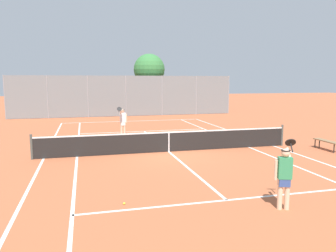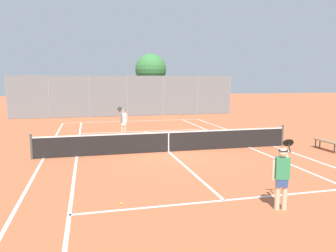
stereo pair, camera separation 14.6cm
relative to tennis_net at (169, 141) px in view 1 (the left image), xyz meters
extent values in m
plane|color=#B25B38|center=(0.00, 0.00, -0.51)|extent=(120.00, 120.00, 0.00)
cube|color=silver|center=(0.00, 11.90, -0.51)|extent=(11.00, 0.10, 0.01)
cube|color=silver|center=(-5.50, 0.00, -0.51)|extent=(0.10, 23.80, 0.01)
cube|color=silver|center=(5.50, 0.00, -0.51)|extent=(0.10, 23.80, 0.01)
cube|color=silver|center=(-4.13, 0.00, -0.51)|extent=(0.10, 23.80, 0.01)
cube|color=silver|center=(4.13, 0.00, -0.51)|extent=(0.10, 23.80, 0.01)
cube|color=silver|center=(0.00, -6.40, -0.51)|extent=(8.26, 0.10, 0.01)
cube|color=silver|center=(0.00, 6.40, -0.51)|extent=(8.26, 0.10, 0.01)
cube|color=silver|center=(0.00, 0.00, -0.51)|extent=(0.10, 12.80, 0.01)
cylinder|color=#474C47|center=(-5.95, 0.00, 0.03)|extent=(0.10, 0.10, 1.07)
cylinder|color=#474C47|center=(5.95, 0.00, 0.03)|extent=(0.10, 0.10, 1.07)
cube|color=black|center=(0.00, 0.00, -0.04)|extent=(11.90, 0.02, 0.89)
cube|color=white|center=(0.00, 0.00, 0.41)|extent=(11.90, 0.03, 0.06)
cube|color=white|center=(0.00, 0.00, -0.06)|extent=(0.05, 0.03, 0.89)
cylinder|color=beige|center=(1.06, -7.32, -0.10)|extent=(0.13, 0.13, 0.82)
cylinder|color=beige|center=(1.23, -7.38, -0.10)|extent=(0.13, 0.13, 0.82)
cube|color=#334C8C|center=(1.15, -7.35, 0.23)|extent=(0.32, 0.26, 0.24)
cube|color=#338C59|center=(1.15, -7.35, 0.59)|extent=(0.39, 0.30, 0.56)
sphere|color=beige|center=(1.15, -7.35, 0.98)|extent=(0.22, 0.22, 0.22)
cylinder|color=black|center=(1.15, -7.35, 1.05)|extent=(0.23, 0.23, 0.02)
cylinder|color=beige|center=(0.94, -7.28, 0.53)|extent=(0.08, 0.08, 0.52)
cylinder|color=beige|center=(1.31, -7.26, 0.88)|extent=(0.22, 0.46, 0.35)
cylinder|color=black|center=(1.52, -7.05, 1.04)|extent=(0.11, 0.25, 0.22)
cylinder|color=black|center=(1.56, -6.94, 1.15)|extent=(0.33, 0.28, 0.23)
cylinder|color=beige|center=(-1.45, 5.08, -0.10)|extent=(0.13, 0.13, 0.82)
cylinder|color=beige|center=(-1.63, 5.08, -0.10)|extent=(0.13, 0.13, 0.82)
cube|color=white|center=(-1.54, 5.08, 0.23)|extent=(0.28, 0.19, 0.24)
cube|color=white|center=(-1.54, 5.08, 0.59)|extent=(0.34, 0.21, 0.56)
sphere|color=beige|center=(-1.54, 5.08, 0.98)|extent=(0.22, 0.22, 0.22)
cylinder|color=black|center=(-1.54, 5.08, 1.05)|extent=(0.23, 0.23, 0.02)
cylinder|color=beige|center=(-1.32, 5.09, 0.53)|extent=(0.08, 0.08, 0.52)
cylinder|color=beige|center=(-1.67, 4.94, 0.88)|extent=(0.09, 0.46, 0.35)
cylinder|color=black|center=(-1.79, 4.68, 1.04)|extent=(0.04, 0.25, 0.22)
cylinder|color=black|center=(-1.79, 4.56, 1.15)|extent=(0.28, 0.20, 0.23)
sphere|color=#D1DB33|center=(-2.80, -6.02, -0.48)|extent=(0.07, 0.07, 0.07)
cube|color=olive|center=(7.38, -1.50, -0.07)|extent=(0.36, 1.50, 0.05)
cylinder|color=#262626|center=(7.25, -2.13, -0.30)|extent=(0.05, 0.05, 0.41)
cylinder|color=#262626|center=(7.25, -0.86, -0.30)|extent=(0.05, 0.05, 0.41)
cylinder|color=#262626|center=(7.50, -0.86, -0.30)|extent=(0.05, 0.05, 0.41)
cylinder|color=gray|center=(-10.23, 15.73, 1.36)|extent=(0.08, 0.08, 3.74)
cylinder|color=gray|center=(-6.82, 15.73, 1.36)|extent=(0.08, 0.08, 3.74)
cylinder|color=gray|center=(-3.41, 15.73, 1.36)|extent=(0.08, 0.08, 3.74)
cylinder|color=gray|center=(0.00, 15.73, 1.36)|extent=(0.08, 0.08, 3.74)
cylinder|color=gray|center=(3.41, 15.73, 1.36)|extent=(0.08, 0.08, 3.74)
cylinder|color=gray|center=(6.82, 15.73, 1.36)|extent=(0.08, 0.08, 3.74)
cylinder|color=gray|center=(10.23, 15.73, 1.36)|extent=(0.08, 0.08, 3.74)
cube|color=slate|center=(0.00, 15.73, 1.36)|extent=(20.47, 0.02, 3.70)
cylinder|color=brown|center=(2.72, 18.39, 1.13)|extent=(0.25, 0.25, 3.28)
sphere|color=#387A3D|center=(2.72, 18.39, 3.86)|extent=(3.13, 3.13, 3.13)
sphere|color=#387A3D|center=(2.95, 18.10, 3.47)|extent=(2.01, 2.01, 2.01)
camera|label=1|loc=(-3.74, -14.44, 2.80)|focal=35.00mm
camera|label=2|loc=(-3.60, -14.48, 2.80)|focal=35.00mm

